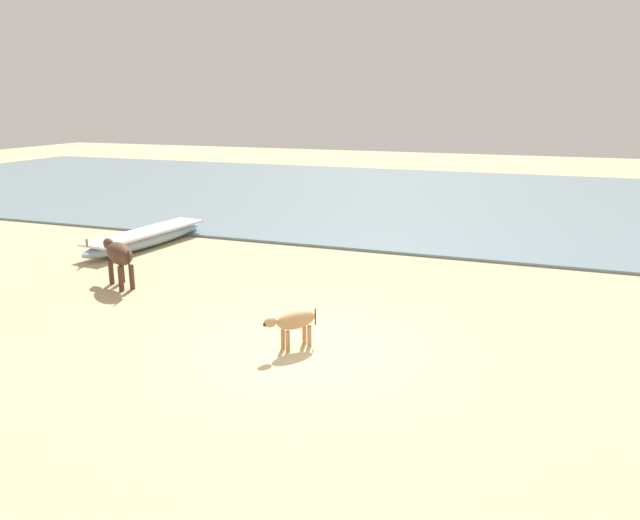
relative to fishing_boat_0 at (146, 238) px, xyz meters
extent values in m
plane|color=tan|center=(7.18, -5.41, -0.25)|extent=(80.00, 80.00, 0.00)
cube|color=slate|center=(7.18, 11.56, -0.21)|extent=(60.00, 20.00, 0.08)
ellipsoid|color=#8CA5B7|center=(0.00, 0.00, -0.02)|extent=(1.48, 4.80, 0.46)
cube|color=white|center=(0.00, 0.00, 0.17)|extent=(1.39, 4.23, 0.07)
cube|color=olive|center=(-0.04, -0.35, 0.10)|extent=(0.81, 0.21, 0.04)
cylinder|color=olive|center=(-0.25, -2.16, 0.31)|extent=(0.06, 0.06, 0.20)
ellipsoid|color=#4C3323|center=(1.84, -3.50, 0.53)|extent=(1.20, 1.00, 0.50)
ellipsoid|color=#4C3323|center=(1.21, -3.08, 0.61)|extent=(0.44, 0.39, 0.27)
sphere|color=#2D2119|center=(1.07, -2.99, 0.58)|extent=(0.14, 0.14, 0.10)
cylinder|color=#4C3323|center=(1.50, -3.42, 0.03)|extent=(0.11, 0.11, 0.57)
cylinder|color=#4C3323|center=(1.63, -3.21, 0.03)|extent=(0.11, 0.11, 0.57)
cylinder|color=#4C3323|center=(2.05, -3.78, 0.03)|extent=(0.11, 0.11, 0.57)
cylinder|color=#4C3323|center=(2.19, -3.58, 0.03)|extent=(0.11, 0.11, 0.57)
cylinder|color=#2D2119|center=(2.34, -3.83, 0.47)|extent=(0.04, 0.04, 0.46)
ellipsoid|color=tan|center=(6.93, -5.38, 0.26)|extent=(0.68, 0.78, 0.33)
ellipsoid|color=tan|center=(6.64, -5.78, 0.31)|extent=(0.27, 0.29, 0.18)
sphere|color=#2D2119|center=(6.57, -5.87, 0.29)|extent=(0.10, 0.10, 0.07)
cylinder|color=tan|center=(6.87, -5.61, -0.07)|extent=(0.07, 0.07, 0.37)
cylinder|color=tan|center=(6.73, -5.51, -0.07)|extent=(0.07, 0.07, 0.37)
cylinder|color=tan|center=(7.12, -5.26, -0.07)|extent=(0.07, 0.07, 0.37)
cylinder|color=tan|center=(6.99, -5.16, -0.07)|extent=(0.07, 0.07, 0.37)
cylinder|color=#2D2119|center=(7.16, -5.06, 0.23)|extent=(0.02, 0.02, 0.31)
camera|label=1|loc=(10.67, -14.38, 3.90)|focal=34.01mm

